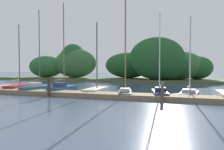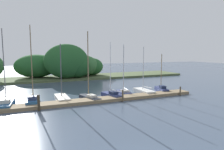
# 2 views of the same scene
# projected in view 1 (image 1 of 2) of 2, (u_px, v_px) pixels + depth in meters

# --- Properties ---
(dock_pier) EXTENTS (29.57, 1.80, 0.35)m
(dock_pier) POSITION_uv_depth(u_px,v_px,m) (102.00, 95.00, 17.67)
(dock_pier) COLOR #847051
(dock_pier) RESTS_ON ground
(far_shore) EXTENTS (57.09, 9.11, 7.08)m
(far_shore) POSITION_uv_depth(u_px,v_px,m) (129.00, 65.00, 37.79)
(far_shore) COLOR #4C5B38
(far_shore) RESTS_ON ground
(sailboat_1) EXTENTS (2.01, 4.04, 6.78)m
(sailboat_1) POSITION_uv_depth(u_px,v_px,m) (19.00, 87.00, 22.75)
(sailboat_1) COLOR maroon
(sailboat_1) RESTS_ON ground
(sailboat_2) EXTENTS (1.57, 4.03, 7.90)m
(sailboat_2) POSITION_uv_depth(u_px,v_px,m) (39.00, 88.00, 21.28)
(sailboat_2) COLOR #285684
(sailboat_2) RESTS_ON ground
(sailboat_3) EXTENTS (1.54, 3.54, 8.39)m
(sailboat_3) POSITION_uv_depth(u_px,v_px,m) (63.00, 88.00, 20.62)
(sailboat_3) COLOR #285684
(sailboat_3) RESTS_ON ground
(sailboat_4) EXTENTS (1.37, 3.85, 6.51)m
(sailboat_4) POSITION_uv_depth(u_px,v_px,m) (97.00, 90.00, 20.23)
(sailboat_4) COLOR silver
(sailboat_4) RESTS_ON ground
(sailboat_5) EXTENTS (1.82, 3.91, 7.93)m
(sailboat_5) POSITION_uv_depth(u_px,v_px,m) (125.00, 91.00, 18.30)
(sailboat_5) COLOR #232833
(sailboat_5) RESTS_ON ground
(sailboat_6) EXTENTS (1.71, 3.57, 6.73)m
(sailboat_6) POSITION_uv_depth(u_px,v_px,m) (160.00, 93.00, 17.47)
(sailboat_6) COLOR navy
(sailboat_6) RESTS_ON ground
(sailboat_7) EXTENTS (1.63, 3.37, 6.52)m
(sailboat_7) POSITION_uv_depth(u_px,v_px,m) (189.00, 93.00, 17.82)
(sailboat_7) COLOR navy
(sailboat_7) RESTS_ON ground
(mooring_piling_1) EXTENTS (0.29, 0.29, 1.58)m
(mooring_piling_1) POSITION_uv_depth(u_px,v_px,m) (49.00, 87.00, 17.73)
(mooring_piling_1) COLOR #3D3323
(mooring_piling_1) RESTS_ON ground
(mooring_piling_2) EXTENTS (0.22, 0.22, 1.35)m
(mooring_piling_2) POSITION_uv_depth(u_px,v_px,m) (162.00, 92.00, 15.06)
(mooring_piling_2) COLOR brown
(mooring_piling_2) RESTS_ON ground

